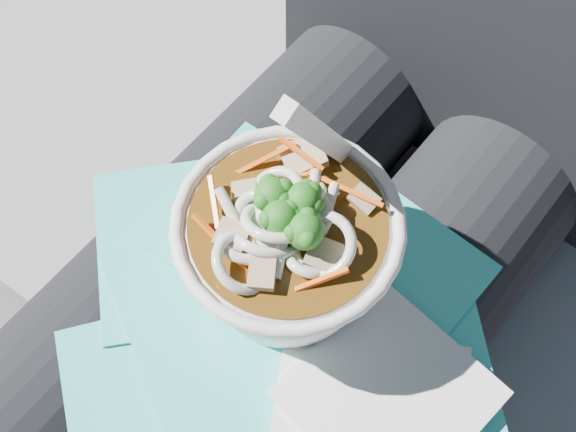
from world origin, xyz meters
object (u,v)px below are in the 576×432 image
Objects in this scene: lap at (272,312)px; udon_bowl at (288,244)px; person_body at (340,225)px; plastic_bag at (269,309)px; stone_ledge at (352,316)px.

udon_bowl is (0.02, 0.00, 0.15)m from lap.
lap is 0.47× the size of person_body.
person_body reaches higher than udon_bowl.
plastic_bag is at bearing -84.59° from udon_bowl.
udon_bowl is (-0.00, 0.03, 0.06)m from plastic_bag.
plastic_bag is 0.07m from udon_bowl.
person_body reaches higher than plastic_bag.
lap is 1.29× the size of plastic_bag.
udon_bowl reaches higher than lap.
udon_bowl reaches higher than plastic_bag.
lap is 0.15m from udon_bowl.
stone_ledge is 0.43m from plastic_bag.
plastic_bag reaches higher than lap.
person_body is at bearing -90.00° from stone_ledge.
plastic_bag is (0.02, -0.02, 0.08)m from lap.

